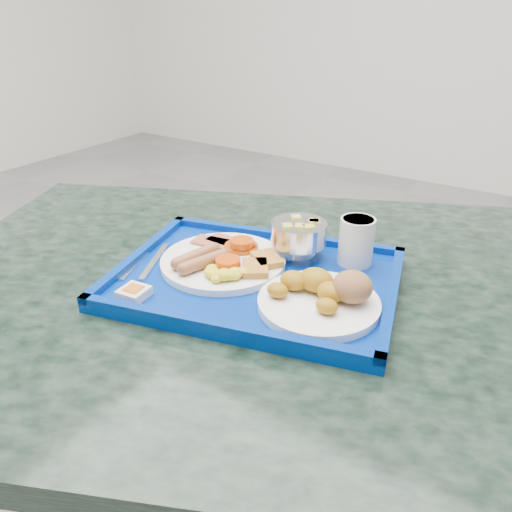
{
  "coord_description": "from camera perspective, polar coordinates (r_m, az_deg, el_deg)",
  "views": [
    {
      "loc": [
        0.95,
        -0.89,
        1.27
      ],
      "look_at": [
        0.55,
        -0.26,
        0.89
      ],
      "focal_mm": 35.0,
      "sensor_mm": 36.0,
      "label": 1
    }
  ],
  "objects": [
    {
      "name": "floor",
      "position": [
        1.82,
        -10.7,
        -17.78
      ],
      "size": [
        6.0,
        6.0,
        0.0
      ],
      "primitive_type": "plane",
      "color": "gray",
      "rests_on": "ground"
    },
    {
      "name": "table",
      "position": [
        0.99,
        3.34,
        -13.96
      ],
      "size": [
        1.57,
        1.35,
        0.83
      ],
      "rotation": [
        0.0,
        0.0,
        0.41
      ],
      "color": "slate",
      "rests_on": "floor"
    },
    {
      "name": "tray",
      "position": [
        0.86,
        0.0,
        -2.74
      ],
      "size": [
        0.54,
        0.45,
        0.03
      ],
      "rotation": [
        0.0,
        0.0,
        0.24
      ],
      "color": "navy",
      "rests_on": "table"
    },
    {
      "name": "main_plate",
      "position": [
        0.89,
        -3.58,
        -0.53
      ],
      "size": [
        0.22,
        0.22,
        0.03
      ],
      "rotation": [
        0.0,
        0.0,
        -0.36
      ],
      "color": "white",
      "rests_on": "tray"
    },
    {
      "name": "bread_plate",
      "position": [
        0.78,
        7.73,
        -4.46
      ],
      "size": [
        0.19,
        0.19,
        0.06
      ],
      "rotation": [
        0.0,
        0.0,
        -0.14
      ],
      "color": "white",
      "rests_on": "tray"
    },
    {
      "name": "fruit_bowl",
      "position": [
        0.91,
        4.94,
        2.54
      ],
      "size": [
        0.1,
        0.1,
        0.07
      ],
      "color": "silver",
      "rests_on": "tray"
    },
    {
      "name": "juice_cup",
      "position": [
        0.9,
        11.4,
        1.83
      ],
      "size": [
        0.06,
        0.06,
        0.09
      ],
      "color": "silver",
      "rests_on": "tray"
    },
    {
      "name": "spoon",
      "position": [
        0.94,
        -7.9,
        0.56
      ],
      "size": [
        0.09,
        0.17,
        0.01
      ],
      "rotation": [
        0.0,
        0.0,
        0.42
      ],
      "color": "silver",
      "rests_on": "tray"
    },
    {
      "name": "knife",
      "position": [
        0.94,
        -13.05,
        -0.24
      ],
      "size": [
        0.07,
        0.16,
        0.0
      ],
      "primitive_type": "cube",
      "rotation": [
        0.0,
        0.0,
        0.36
      ],
      "color": "silver",
      "rests_on": "tray"
    },
    {
      "name": "jam_packet",
      "position": [
        0.82,
        -13.77,
        -4.09
      ],
      "size": [
        0.05,
        0.05,
        0.02
      ],
      "rotation": [
        0.0,
        0.0,
        0.09
      ],
      "color": "white",
      "rests_on": "tray"
    }
  ]
}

